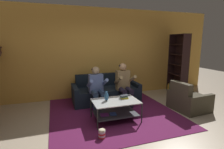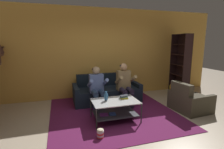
% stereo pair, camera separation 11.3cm
% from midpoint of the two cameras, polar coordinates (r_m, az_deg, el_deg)
% --- Properties ---
extents(ground, '(16.80, 16.80, 0.00)m').
position_cam_midpoint_polar(ground, '(3.99, 5.19, -16.67)').
color(ground, '#BFAD94').
extents(back_partition, '(8.40, 0.12, 2.90)m').
position_cam_midpoint_polar(back_partition, '(5.88, -4.33, 6.98)').
color(back_partition, gold).
rests_on(back_partition, ground).
extents(couch, '(2.02, 0.87, 0.82)m').
position_cam_midpoint_polar(couch, '(5.45, -2.67, -5.80)').
color(couch, black).
rests_on(couch, ground).
extents(person_seated_left, '(0.50, 0.58, 1.16)m').
position_cam_midpoint_polar(person_seated_left, '(4.78, -5.66, -3.82)').
color(person_seated_left, navy).
rests_on(person_seated_left, ground).
extents(person_seated_right, '(0.50, 0.58, 1.22)m').
position_cam_midpoint_polar(person_seated_right, '(5.02, 3.34, -2.77)').
color(person_seated_right, '#241E31').
rests_on(person_seated_right, ground).
extents(coffee_table, '(1.06, 0.69, 0.48)m').
position_cam_midpoint_polar(coffee_table, '(4.15, 0.26, -10.65)').
color(coffee_table, '#BCBFBE').
rests_on(coffee_table, ground).
extents(area_rug, '(3.14, 3.33, 0.01)m').
position_cam_midpoint_polar(area_rug, '(4.79, -0.91, -11.69)').
color(area_rug, '#5B1843').
rests_on(area_rug, ground).
extents(vase, '(0.10, 0.10, 0.22)m').
position_cam_midpoint_polar(vase, '(4.07, -2.62, -7.17)').
color(vase, '#2D5E8C').
rests_on(vase, coffee_table).
extents(book_stack, '(0.24, 0.19, 0.08)m').
position_cam_midpoint_polar(book_stack, '(4.26, 3.23, -7.25)').
color(book_stack, gold).
rests_on(book_stack, coffee_table).
extents(bookshelf, '(0.39, 0.90, 2.08)m').
position_cam_midpoint_polar(bookshelf, '(6.55, 20.35, 2.06)').
color(bookshelf, black).
rests_on(bookshelf, ground).
extents(armchair, '(0.88, 0.93, 0.79)m').
position_cam_midpoint_polar(armchair, '(5.18, 23.03, -7.83)').
color(armchair, '#423C2D').
rests_on(armchair, ground).
extents(popcorn_tub, '(0.13, 0.13, 0.19)m').
position_cam_midpoint_polar(popcorn_tub, '(3.54, -4.28, -18.67)').
color(popcorn_tub, red).
rests_on(popcorn_tub, ground).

